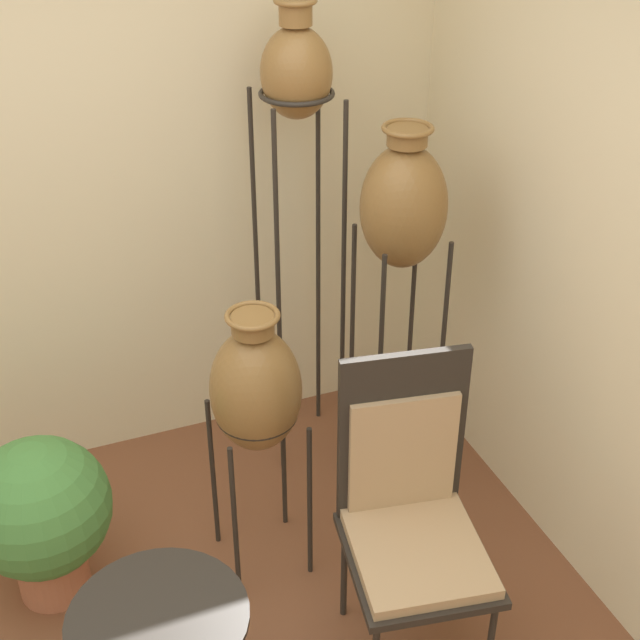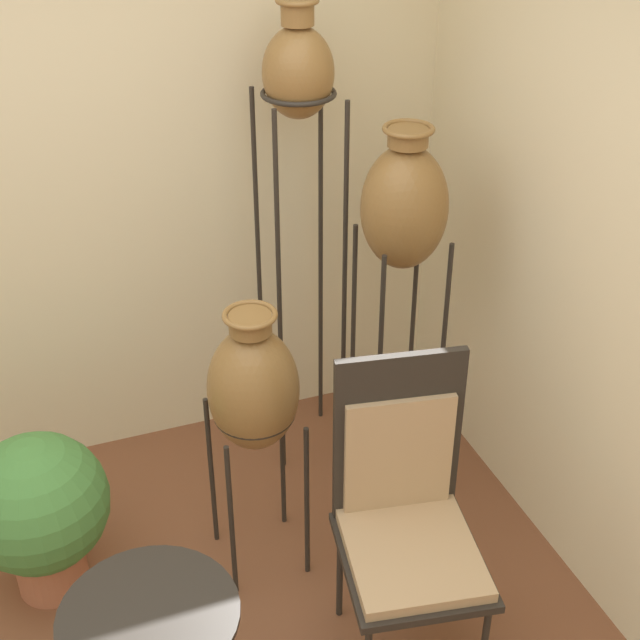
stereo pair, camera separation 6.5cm
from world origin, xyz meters
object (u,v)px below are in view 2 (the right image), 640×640
at_px(vase_stand_medium, 404,211).
at_px(vase_stand_short, 253,389).
at_px(vase_stand_tall, 298,90).
at_px(chair, 406,508).
at_px(potted_plant, 39,509).

height_order(vase_stand_medium, vase_stand_short, vase_stand_medium).
xyz_separation_m(vase_stand_medium, vase_stand_short, (-0.71, -0.29, -0.46)).
height_order(vase_stand_tall, chair, vase_stand_tall).
bearing_deg(vase_stand_short, potted_plant, 170.29).
height_order(vase_stand_tall, vase_stand_short, vase_stand_tall).
height_order(vase_stand_short, chair, vase_stand_short).
bearing_deg(potted_plant, vase_stand_short, -9.71).
xyz_separation_m(vase_stand_tall, potted_plant, (-1.21, -0.50, -1.31)).
xyz_separation_m(vase_stand_tall, vase_stand_short, (-0.41, -0.64, -0.87)).
bearing_deg(vase_stand_tall, vase_stand_medium, -48.85).
bearing_deg(potted_plant, vase_stand_medium, 5.78).
relative_size(vase_stand_tall, potted_plant, 2.96).
distance_m(vase_stand_medium, potted_plant, 1.77).
distance_m(vase_stand_tall, potted_plant, 1.85).
relative_size(vase_stand_medium, potted_plant, 2.37).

